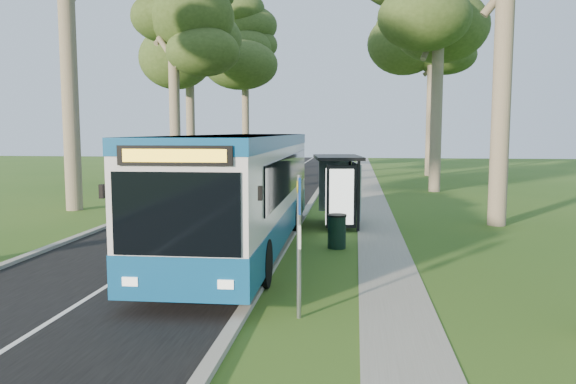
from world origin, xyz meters
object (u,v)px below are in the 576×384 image
bus_stop_sign (299,230)px  litter_bin (337,231)px  car_silver (198,168)px  bus_shelter (341,177)px  car_white (181,177)px  bus (242,191)px

bus_stop_sign → litter_bin: bearing=76.6°
bus_stop_sign → car_silver: size_ratio=0.53×
bus_shelter → car_silver: size_ratio=0.63×
bus_shelter → litter_bin: 4.01m
litter_bin → bus_stop_sign: bearing=-94.4°
litter_bin → car_silver: 25.84m
bus_stop_sign → litter_bin: (0.50, 6.55, -1.17)m
bus_stop_sign → litter_bin: 6.67m
bus_stop_sign → bus_shelter: (0.52, 10.32, 0.17)m
bus_stop_sign → litter_bin: size_ratio=2.63×
litter_bin → car_white: bearing=120.7°
litter_bin → car_white: size_ratio=0.26×
litter_bin → car_silver: bearing=115.3°
bus_stop_sign → car_white: bearing=103.4°
litter_bin → car_silver: size_ratio=0.20×
bus → car_silver: (-8.25, 23.95, -0.92)m
bus → bus_stop_sign: bearing=-69.6°
litter_bin → bus_shelter: bearing=89.8°
car_silver → bus_stop_sign: bearing=-89.6°
litter_bin → car_silver: (-11.05, 23.36, 0.33)m
car_white → bus_stop_sign: bearing=-85.3°
litter_bin → car_white: car_white is taller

